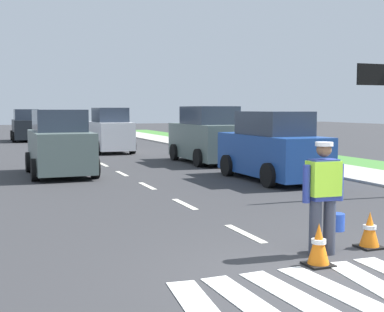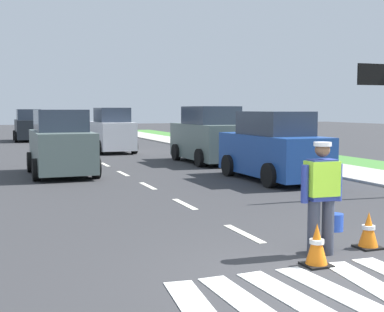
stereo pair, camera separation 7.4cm
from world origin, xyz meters
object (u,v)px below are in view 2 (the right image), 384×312
at_px(car_parked_curbside, 273,148).
at_px(car_outgoing_far, 112,132).
at_px(road_worker, 323,192).
at_px(traffic_cone_far, 317,245).
at_px(car_parked_far, 209,137).
at_px(traffic_cone_near, 368,230).
at_px(car_oncoming_third, 29,126).
at_px(car_oncoming_lead, 61,145).
at_px(lane_direction_sign, 383,98).

relative_size(car_parked_curbside, car_outgoing_far, 1.11).
xyz_separation_m(road_worker, traffic_cone_far, (-0.38, -0.44, -0.64)).
relative_size(car_parked_curbside, car_parked_far, 0.99).
xyz_separation_m(traffic_cone_near, car_oncoming_third, (-3.14, 30.08, 0.70)).
bearing_deg(car_outgoing_far, road_worker, -92.97).
height_order(car_parked_curbside, car_outgoing_far, car_outgoing_far).
xyz_separation_m(road_worker, car_oncoming_third, (-2.24, 30.14, 0.05)).
relative_size(road_worker, car_outgoing_far, 0.43).
bearing_deg(car_oncoming_third, road_worker, -85.74).
xyz_separation_m(traffic_cone_near, car_oncoming_lead, (-3.32, 10.92, 0.70)).
relative_size(car_parked_far, car_oncoming_lead, 1.11).
bearing_deg(car_parked_curbside, traffic_cone_near, -108.48).
distance_m(road_worker, lane_direction_sign, 5.79).
height_order(lane_direction_sign, car_oncoming_lead, lane_direction_sign).
relative_size(car_outgoing_far, car_parked_far, 0.89).
bearing_deg(road_worker, car_oncoming_third, 94.26).
bearing_deg(lane_direction_sign, traffic_cone_far, -137.94).
height_order(traffic_cone_near, traffic_cone_far, traffic_cone_far).
bearing_deg(car_parked_curbside, car_parked_far, 87.72).
bearing_deg(traffic_cone_far, car_parked_far, 73.44).
height_order(traffic_cone_far, car_outgoing_far, car_outgoing_far).
distance_m(traffic_cone_near, car_outgoing_far, 19.20).
relative_size(traffic_cone_near, car_outgoing_far, 0.15).
relative_size(lane_direction_sign, car_oncoming_lead, 0.82).
bearing_deg(car_oncoming_third, car_outgoing_far, -73.44).
xyz_separation_m(road_worker, traffic_cone_near, (0.90, 0.06, -0.65)).
bearing_deg(road_worker, car_outgoing_far, 87.03).
bearing_deg(car_outgoing_far, car_oncoming_third, 106.56).
xyz_separation_m(lane_direction_sign, car_parked_curbside, (-0.85, 3.73, -1.45)).
bearing_deg(car_oncoming_lead, car_outgoing_far, 67.48).
bearing_deg(car_parked_curbside, car_oncoming_third, 103.86).
xyz_separation_m(car_parked_far, car_oncoming_lead, (-6.00, -1.90, -0.06)).
distance_m(lane_direction_sign, traffic_cone_near, 5.36).
distance_m(traffic_cone_far, car_parked_far, 13.92).
xyz_separation_m(traffic_cone_near, car_parked_curbside, (2.46, 7.37, 0.68)).
relative_size(road_worker, traffic_cone_near, 2.94).
height_order(road_worker, car_outgoing_far, car_outgoing_far).
bearing_deg(traffic_cone_near, lane_direction_sign, 47.70).
distance_m(road_worker, traffic_cone_near, 1.11).
xyz_separation_m(lane_direction_sign, car_oncoming_third, (-6.45, 26.44, -1.43)).
height_order(road_worker, traffic_cone_near, road_worker).
bearing_deg(traffic_cone_far, car_oncoming_lead, 100.13).
relative_size(lane_direction_sign, car_parked_far, 0.73).
xyz_separation_m(lane_direction_sign, traffic_cone_near, (-3.31, -3.64, -2.13)).
height_order(traffic_cone_far, car_parked_curbside, car_parked_curbside).
xyz_separation_m(road_worker, car_outgoing_far, (1.00, 19.24, 0.09)).
distance_m(road_worker, car_oncoming_third, 30.23).
relative_size(car_oncoming_third, car_oncoming_lead, 1.03).
distance_m(traffic_cone_near, traffic_cone_far, 1.38).
xyz_separation_m(car_parked_curbside, car_oncoming_third, (-5.60, 22.71, 0.02)).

